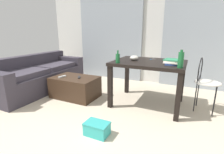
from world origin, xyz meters
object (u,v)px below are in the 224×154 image
object	(u,v)px
bottle_far	(181,60)
bowl	(134,58)
coffee_table	(75,87)
shoebox	(97,129)
tv_remote_primary	(79,77)
couch	(39,76)
tv_remote_secondary	(62,77)
book_stack	(172,62)
scissors	(152,59)
bottle_near	(118,58)
wire_chair	(204,78)
tv_remote_on_table	(135,57)
craft_table	(149,68)

from	to	relation	value
bottle_far	bowl	bearing A→B (deg)	156.76
coffee_table	shoebox	size ratio (longest dim) A/B	2.87
tv_remote_primary	couch	bearing A→B (deg)	144.93
tv_remote_secondary	shoebox	distance (m)	1.49
coffee_table	tv_remote_secondary	world-z (taller)	tv_remote_secondary
book_stack	tv_remote_primary	world-z (taller)	book_stack
couch	tv_remote_secondary	xyz separation A→B (m)	(0.78, -0.13, 0.11)
bottle_far	book_stack	size ratio (longest dim) A/B	0.91
coffee_table	tv_remote_primary	size ratio (longest dim) A/B	5.84
scissors	book_stack	bearing A→B (deg)	-42.90
bottle_far	book_stack	distance (m)	0.26
bottle_near	bowl	world-z (taller)	bottle_near
wire_chair	book_stack	xyz separation A→B (m)	(-0.47, -0.27, 0.26)
bottle_near	bowl	size ratio (longest dim) A/B	1.37
coffee_table	tv_remote_on_table	distance (m)	1.28
couch	scissors	world-z (taller)	scissors
book_stack	shoebox	size ratio (longest dim) A/B	0.91
bottle_near	bottle_far	world-z (taller)	bottle_far
book_stack	coffee_table	bearing A→B (deg)	-174.80
scissors	tv_remote_secondary	bearing A→B (deg)	-158.70
tv_remote_on_table	shoebox	size ratio (longest dim) A/B	0.62
couch	coffee_table	size ratio (longest dim) A/B	2.43
book_stack	tv_remote_on_table	size ratio (longest dim) A/B	1.47
scissors	tv_remote_primary	xyz separation A→B (m)	(-1.23, -0.49, -0.35)
scissors	bottle_far	bearing A→B (deg)	-47.92
craft_table	bottle_near	bearing A→B (deg)	-138.51
scissors	wire_chair	bearing A→B (deg)	-5.14
book_stack	tv_remote_on_table	bearing A→B (deg)	149.25
couch	wire_chair	size ratio (longest dim) A/B	2.43
bowl	tv_remote_secondary	world-z (taller)	bowl
book_stack	shoebox	bearing A→B (deg)	-123.25
scissors	shoebox	distance (m)	1.58
scissors	tv_remote_primary	world-z (taller)	scissors
bowl	shoebox	world-z (taller)	bowl
shoebox	wire_chair	bearing A→B (deg)	48.68
bottle_far	tv_remote_secondary	size ratio (longest dim) A/B	1.52
book_stack	scissors	bearing A→B (deg)	137.10
craft_table	bottle_far	size ratio (longest dim) A/B	4.68
scissors	tv_remote_on_table	bearing A→B (deg)	167.53
couch	bottle_far	size ratio (longest dim) A/B	8.44
bowl	tv_remote_on_table	bearing A→B (deg)	104.02
craft_table	tv_remote_on_table	bearing A→B (deg)	137.88
wire_chair	bowl	bearing A→B (deg)	-171.90
coffee_table	scissors	size ratio (longest dim) A/B	7.52
bottle_far	coffee_table	bearing A→B (deg)	178.17
tv_remote_on_table	couch	bearing A→B (deg)	178.24
wire_chair	shoebox	size ratio (longest dim) A/B	2.87
coffee_table	couch	bearing A→B (deg)	178.60
craft_table	tv_remote_secondary	size ratio (longest dim) A/B	7.10
book_stack	shoebox	xyz separation A→B (m)	(-0.69, -1.05, -0.71)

